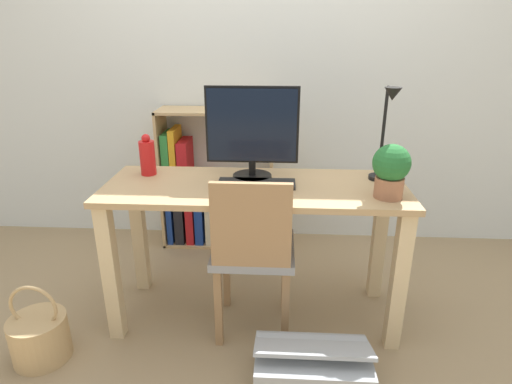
{
  "coord_description": "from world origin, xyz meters",
  "views": [
    {
      "loc": [
        0.12,
        -1.98,
        1.48
      ],
      "look_at": [
        0.0,
        0.1,
        0.68
      ],
      "focal_mm": 30.0,
      "sensor_mm": 36.0,
      "label": 1
    }
  ],
  "objects_px": {
    "desk_lamp": "(387,125)",
    "basket": "(40,337)",
    "storage_box": "(312,372)",
    "keyboard": "(257,183)",
    "potted_plant": "(391,169)",
    "monitor": "(252,130)",
    "chair": "(253,250)",
    "bookshelf": "(200,191)",
    "vase": "(147,157)"
  },
  "relations": [
    {
      "from": "bookshelf",
      "to": "storage_box",
      "type": "bearing_deg",
      "value": -62.48
    },
    {
      "from": "vase",
      "to": "desk_lamp",
      "type": "bearing_deg",
      "value": -3.1
    },
    {
      "from": "vase",
      "to": "potted_plant",
      "type": "height_order",
      "value": "potted_plant"
    },
    {
      "from": "potted_plant",
      "to": "storage_box",
      "type": "height_order",
      "value": "potted_plant"
    },
    {
      "from": "bookshelf",
      "to": "chair",
      "type": "bearing_deg",
      "value": -66.09
    },
    {
      "from": "chair",
      "to": "bookshelf",
      "type": "distance_m",
      "value": 1.1
    },
    {
      "from": "desk_lamp",
      "to": "basket",
      "type": "height_order",
      "value": "desk_lamp"
    },
    {
      "from": "keyboard",
      "to": "basket",
      "type": "relative_size",
      "value": 0.96
    },
    {
      "from": "monitor",
      "to": "chair",
      "type": "height_order",
      "value": "monitor"
    },
    {
      "from": "monitor",
      "to": "chair",
      "type": "relative_size",
      "value": 0.54
    },
    {
      "from": "desk_lamp",
      "to": "basket",
      "type": "distance_m",
      "value": 1.93
    },
    {
      "from": "keyboard",
      "to": "chair",
      "type": "relative_size",
      "value": 0.44
    },
    {
      "from": "vase",
      "to": "storage_box",
      "type": "bearing_deg",
      "value": -38.55
    },
    {
      "from": "storage_box",
      "to": "potted_plant",
      "type": "bearing_deg",
      "value": 50.63
    },
    {
      "from": "monitor",
      "to": "potted_plant",
      "type": "distance_m",
      "value": 0.69
    },
    {
      "from": "bookshelf",
      "to": "basket",
      "type": "height_order",
      "value": "bookshelf"
    },
    {
      "from": "desk_lamp",
      "to": "bookshelf",
      "type": "bearing_deg",
      "value": 144.15
    },
    {
      "from": "vase",
      "to": "chair",
      "type": "height_order",
      "value": "vase"
    },
    {
      "from": "bookshelf",
      "to": "potted_plant",
      "type": "bearing_deg",
      "value": -42.39
    },
    {
      "from": "bookshelf",
      "to": "basket",
      "type": "distance_m",
      "value": 1.39
    },
    {
      "from": "desk_lamp",
      "to": "monitor",
      "type": "bearing_deg",
      "value": 176.28
    },
    {
      "from": "keyboard",
      "to": "vase",
      "type": "distance_m",
      "value": 0.6
    },
    {
      "from": "basket",
      "to": "vase",
      "type": "bearing_deg",
      "value": 51.36
    },
    {
      "from": "storage_box",
      "to": "monitor",
      "type": "bearing_deg",
      "value": 114.49
    },
    {
      "from": "desk_lamp",
      "to": "storage_box",
      "type": "relative_size",
      "value": 0.96
    },
    {
      "from": "keyboard",
      "to": "potted_plant",
      "type": "bearing_deg",
      "value": -12.16
    },
    {
      "from": "vase",
      "to": "potted_plant",
      "type": "bearing_deg",
      "value": -12.36
    },
    {
      "from": "monitor",
      "to": "vase",
      "type": "distance_m",
      "value": 0.57
    },
    {
      "from": "desk_lamp",
      "to": "chair",
      "type": "relative_size",
      "value": 0.55
    },
    {
      "from": "potted_plant",
      "to": "chair",
      "type": "xyz_separation_m",
      "value": [
        -0.62,
        -0.03,
        -0.41
      ]
    },
    {
      "from": "vase",
      "to": "basket",
      "type": "distance_m",
      "value": 1.0
    },
    {
      "from": "basket",
      "to": "storage_box",
      "type": "height_order",
      "value": "basket"
    },
    {
      "from": "desk_lamp",
      "to": "vase",
      "type": "bearing_deg",
      "value": 176.9
    },
    {
      "from": "basket",
      "to": "monitor",
      "type": "bearing_deg",
      "value": 27.61
    },
    {
      "from": "monitor",
      "to": "vase",
      "type": "bearing_deg",
      "value": 177.62
    },
    {
      "from": "keyboard",
      "to": "chair",
      "type": "bearing_deg",
      "value": -92.93
    },
    {
      "from": "monitor",
      "to": "basket",
      "type": "bearing_deg",
      "value": -152.39
    },
    {
      "from": "desk_lamp",
      "to": "potted_plant",
      "type": "height_order",
      "value": "desk_lamp"
    },
    {
      "from": "chair",
      "to": "storage_box",
      "type": "relative_size",
      "value": 1.75
    },
    {
      "from": "bookshelf",
      "to": "basket",
      "type": "xyz_separation_m",
      "value": [
        -0.55,
        -1.24,
        -0.27
      ]
    },
    {
      "from": "monitor",
      "to": "storage_box",
      "type": "distance_m",
      "value": 1.15
    },
    {
      "from": "storage_box",
      "to": "vase",
      "type": "bearing_deg",
      "value": 141.45
    },
    {
      "from": "potted_plant",
      "to": "chair",
      "type": "relative_size",
      "value": 0.29
    },
    {
      "from": "desk_lamp",
      "to": "storage_box",
      "type": "xyz_separation_m",
      "value": [
        -0.35,
        -0.61,
        -0.94
      ]
    },
    {
      "from": "keyboard",
      "to": "basket",
      "type": "bearing_deg",
      "value": -158.07
    },
    {
      "from": "desk_lamp",
      "to": "potted_plant",
      "type": "relative_size",
      "value": 1.91
    },
    {
      "from": "keyboard",
      "to": "desk_lamp",
      "type": "bearing_deg",
      "value": 5.93
    },
    {
      "from": "potted_plant",
      "to": "monitor",
      "type": "bearing_deg",
      "value": 159.58
    },
    {
      "from": "monitor",
      "to": "bookshelf",
      "type": "height_order",
      "value": "monitor"
    },
    {
      "from": "chair",
      "to": "storage_box",
      "type": "distance_m",
      "value": 0.6
    }
  ]
}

